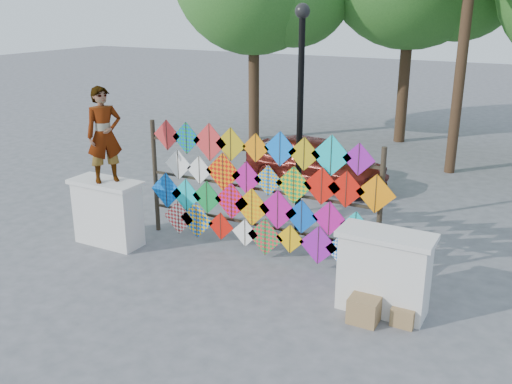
% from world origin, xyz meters
% --- Properties ---
extents(ground, '(80.00, 80.00, 0.00)m').
position_xyz_m(ground, '(0.00, 0.00, 0.00)').
color(ground, gray).
rests_on(ground, ground).
extents(parapet_left, '(1.40, 0.65, 1.28)m').
position_xyz_m(parapet_left, '(-2.70, -0.20, 0.65)').
color(parapet_left, white).
rests_on(parapet_left, ground).
extents(parapet_right, '(1.40, 0.65, 1.28)m').
position_xyz_m(parapet_right, '(2.70, -0.20, 0.65)').
color(parapet_right, white).
rests_on(parapet_right, ground).
extents(kite_rack, '(4.92, 0.24, 2.42)m').
position_xyz_m(kite_rack, '(0.08, 0.72, 1.21)').
color(kite_rack, '#2E2519').
rests_on(kite_rack, ground).
extents(vendor_woman, '(0.72, 0.77, 1.77)m').
position_xyz_m(vendor_woman, '(-2.62, -0.20, 2.17)').
color(vendor_woman, '#99999E').
rests_on(vendor_woman, parapet_left).
extents(sedan, '(3.88, 1.98, 1.27)m').
position_xyz_m(sedan, '(-0.64, 5.19, 0.63)').
color(sedan, '#5C160F').
rests_on(sedan, ground).
extents(lamppost, '(0.28, 0.28, 4.46)m').
position_xyz_m(lamppost, '(0.30, 2.00, 2.69)').
color(lamppost, black).
rests_on(lamppost, ground).
extents(cardboard_box_near, '(0.43, 0.39, 0.39)m').
position_xyz_m(cardboard_box_near, '(2.56, -0.63, 0.19)').
color(cardboard_box_near, '#A2804E').
rests_on(cardboard_box_near, ground).
extents(cardboard_box_far, '(0.33, 0.31, 0.28)m').
position_xyz_m(cardboard_box_far, '(3.10, -0.43, 0.14)').
color(cardboard_box_far, '#A2804E').
rests_on(cardboard_box_far, ground).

